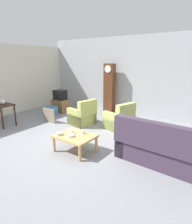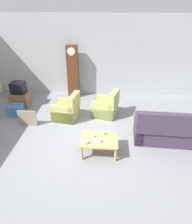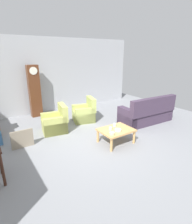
{
  "view_description": "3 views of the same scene",
  "coord_description": "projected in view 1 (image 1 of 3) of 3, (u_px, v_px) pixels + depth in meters",
  "views": [
    {
      "loc": [
        3.44,
        -3.89,
        2.26
      ],
      "look_at": [
        0.24,
        0.65,
        0.75
      ],
      "focal_mm": 30.89,
      "sensor_mm": 36.0,
      "label": 1
    },
    {
      "loc": [
        0.62,
        -5.0,
        3.58
      ],
      "look_at": [
        0.27,
        0.46,
        0.69
      ],
      "focal_mm": 33.82,
      "sensor_mm": 36.0,
      "label": 2
    },
    {
      "loc": [
        -2.74,
        -4.2,
        2.55
      ],
      "look_at": [
        0.54,
        0.74,
        0.59
      ],
      "focal_mm": 28.75,
      "sensor_mm": 36.0,
      "label": 3
    }
  ],
  "objects": [
    {
      "name": "coffee_table_wood",
      "position": [
        75.0,
        138.0,
        4.84
      ],
      "size": [
        0.96,
        0.76,
        0.43
      ],
      "color": "tan",
      "rests_on": "ground_plane"
    },
    {
      "name": "cup_white_porcelain",
      "position": [
        72.0,
        132.0,
        4.95
      ],
      "size": [
        0.09,
        0.09,
        0.08
      ],
      "primitive_type": "cylinder",
      "color": "white",
      "rests_on": "coffee_table_wood"
    },
    {
      "name": "glass_dome_cloche",
      "position": [
        3.0,
        102.0,
        6.59
      ],
      "size": [
        0.18,
        0.18,
        0.18
      ],
      "primitive_type": "sphere",
      "color": "silver",
      "rests_on": "console_table_dark"
    },
    {
      "name": "garage_door_wall",
      "position": [
        132.0,
        76.0,
        7.99
      ],
      "size": [
        8.4,
        0.16,
        3.2
      ],
      "primitive_type": "cube",
      "color": "#ADAFB5",
      "rests_on": "ground_plane"
    },
    {
      "name": "cup_blue_rimmed",
      "position": [
        83.0,
        132.0,
        4.91
      ],
      "size": [
        0.09,
        0.09,
        0.09
      ],
      "primitive_type": "cylinder",
      "color": "silver",
      "rests_on": "coffee_table_wood"
    },
    {
      "name": "tv_crt",
      "position": [
        60.0,
        95.0,
        8.52
      ],
      "size": [
        0.48,
        0.44,
        0.42
      ],
      "primitive_type": "cube",
      "color": "black",
      "rests_on": "tv_stand_cabinet"
    },
    {
      "name": "armchair_olive_near",
      "position": [
        83.0,
        116.0,
        6.89
      ],
      "size": [
        0.92,
        0.89,
        0.92
      ],
      "color": "tan",
      "rests_on": "ground_plane"
    },
    {
      "name": "framed_picture_leaning",
      "position": [
        49.0,
        115.0,
        7.15
      ],
      "size": [
        0.6,
        0.05,
        0.52
      ],
      "primitive_type": "cube",
      "color": "gray",
      "rests_on": "ground_plane"
    },
    {
      "name": "bowl_white_stacked",
      "position": [
        71.0,
        135.0,
        4.74
      ],
      "size": [
        0.18,
        0.18,
        0.05
      ],
      "primitive_type": "cylinder",
      "color": "white",
      "rests_on": "coffee_table_wood"
    },
    {
      "name": "couch_floral",
      "position": [
        164.0,
        150.0,
        4.2
      ],
      "size": [
        2.14,
        0.99,
        1.04
      ],
      "color": "#423347",
      "rests_on": "ground_plane"
    },
    {
      "name": "tv_stand_cabinet",
      "position": [
        61.0,
        105.0,
        8.65
      ],
      "size": [
        0.68,
        0.52,
        0.55
      ],
      "primitive_type": "cube",
      "color": "brown",
      "rests_on": "ground_plane"
    },
    {
      "name": "grandfather_clock",
      "position": [
        109.0,
        89.0,
        8.27
      ],
      "size": [
        0.44,
        0.3,
        2.11
      ],
      "color": "#562D19",
      "rests_on": "ground_plane"
    },
    {
      "name": "ground_plane",
      "position": [
        76.0,
        140.0,
        5.57
      ],
      "size": [
        10.4,
        10.4,
        0.0
      ],
      "primitive_type": "plane",
      "color": "gray"
    },
    {
      "name": "pegboard_wall_left",
      "position": [
        4.0,
        81.0,
        7.85
      ],
      "size": [
        0.12,
        6.4,
        2.88
      ],
      "primitive_type": "cube",
      "color": "silver",
      "rests_on": "ground_plane"
    },
    {
      "name": "storage_box_blue",
      "position": [
        50.0,
        111.0,
        8.09
      ],
      "size": [
        0.44,
        0.44,
        0.38
      ],
      "primitive_type": "cube",
      "color": "teal",
      "rests_on": "ground_plane"
    },
    {
      "name": "bowl_shallow_green",
      "position": [
        59.0,
        134.0,
        4.83
      ],
      "size": [
        0.15,
        0.15,
        0.07
      ],
      "primitive_type": "cylinder",
      "color": "#B2C69E",
      "rests_on": "coffee_table_wood"
    },
    {
      "name": "armchair_olive_far",
      "position": [
        119.0,
        120.0,
        6.41
      ],
      "size": [
        0.97,
        0.95,
        0.92
      ],
      "color": "#ACB760",
      "rests_on": "ground_plane"
    }
  ]
}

